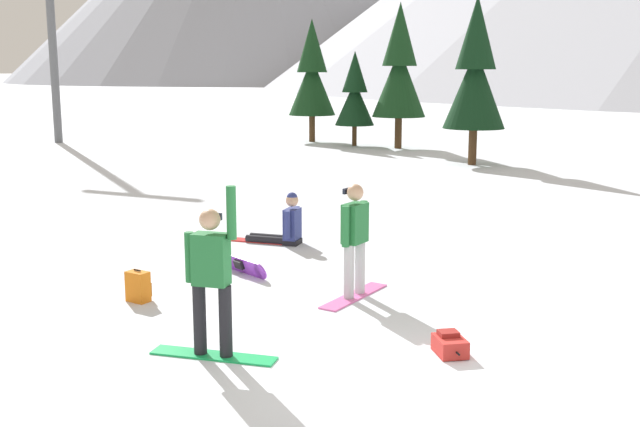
{
  "coord_description": "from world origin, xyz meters",
  "views": [
    {
      "loc": [
        2.4,
        -7.43,
        3.27
      ],
      "look_at": [
        -2.62,
        3.45,
        1.0
      ],
      "focal_mm": 42.95,
      "sensor_mm": 36.0,
      "label": 1
    }
  ],
  "objects_px": {
    "snowboarder_foreground": "(211,277)",
    "snowboarder_midground": "(355,238)",
    "backpack_red": "(450,345)",
    "pine_tree_slender": "(475,74)",
    "loose_snowboard_far_spare": "(233,262)",
    "pine_tree_tall": "(355,94)",
    "pine_tree_short": "(312,75)",
    "backpack_orange": "(139,287)",
    "snowboarder_background": "(284,226)",
    "pine_tree_young": "(399,70)"
  },
  "relations": [
    {
      "from": "snowboarder_background",
      "to": "pine_tree_young",
      "type": "relative_size",
      "value": 0.31
    },
    {
      "from": "snowboarder_midground",
      "to": "pine_tree_slender",
      "type": "xyz_separation_m",
      "value": [
        -2.2,
        16.16,
        2.23
      ]
    },
    {
      "from": "backpack_red",
      "to": "pine_tree_tall",
      "type": "relative_size",
      "value": 0.14
    },
    {
      "from": "pine_tree_young",
      "to": "backpack_orange",
      "type": "bearing_deg",
      "value": -80.55
    },
    {
      "from": "loose_snowboard_far_spare",
      "to": "snowboarder_midground",
      "type": "bearing_deg",
      "value": -12.64
    },
    {
      "from": "backpack_orange",
      "to": "pine_tree_tall",
      "type": "xyz_separation_m",
      "value": [
        -5.68,
        22.05,
        1.98
      ]
    },
    {
      "from": "snowboarder_foreground",
      "to": "backpack_red",
      "type": "distance_m",
      "value": 2.87
    },
    {
      "from": "backpack_orange",
      "to": "snowboarder_background",
      "type": "bearing_deg",
      "value": 87.37
    },
    {
      "from": "backpack_red",
      "to": "pine_tree_slender",
      "type": "relative_size",
      "value": 0.1
    },
    {
      "from": "backpack_red",
      "to": "pine_tree_young",
      "type": "bearing_deg",
      "value": 110.49
    },
    {
      "from": "snowboarder_foreground",
      "to": "snowboarder_midground",
      "type": "height_order",
      "value": "snowboarder_foreground"
    },
    {
      "from": "snowboarder_background",
      "to": "snowboarder_midground",
      "type": "bearing_deg",
      "value": -46.24
    },
    {
      "from": "pine_tree_slender",
      "to": "snowboarder_midground",
      "type": "bearing_deg",
      "value": -82.23
    },
    {
      "from": "pine_tree_slender",
      "to": "snowboarder_background",
      "type": "bearing_deg",
      "value": -91.37
    },
    {
      "from": "backpack_orange",
      "to": "pine_tree_young",
      "type": "bearing_deg",
      "value": 99.45
    },
    {
      "from": "pine_tree_young",
      "to": "loose_snowboard_far_spare",
      "type": "bearing_deg",
      "value": -78.64
    },
    {
      "from": "backpack_red",
      "to": "pine_tree_slender",
      "type": "distance_m",
      "value": 18.51
    },
    {
      "from": "snowboarder_foreground",
      "to": "pine_tree_young",
      "type": "height_order",
      "value": "pine_tree_young"
    },
    {
      "from": "loose_snowboard_far_spare",
      "to": "snowboarder_background",
      "type": "bearing_deg",
      "value": 94.25
    },
    {
      "from": "pine_tree_tall",
      "to": "backpack_orange",
      "type": "bearing_deg",
      "value": -75.54
    },
    {
      "from": "backpack_orange",
      "to": "pine_tree_short",
      "type": "height_order",
      "value": "pine_tree_short"
    },
    {
      "from": "snowboarder_background",
      "to": "pine_tree_tall",
      "type": "bearing_deg",
      "value": 108.14
    },
    {
      "from": "snowboarder_midground",
      "to": "pine_tree_young",
      "type": "height_order",
      "value": "pine_tree_young"
    },
    {
      "from": "backpack_orange",
      "to": "loose_snowboard_far_spare",
      "type": "bearing_deg",
      "value": 80.26
    },
    {
      "from": "loose_snowboard_far_spare",
      "to": "backpack_red",
      "type": "xyz_separation_m",
      "value": [
        4.24,
        -2.18,
        -0.03
      ]
    },
    {
      "from": "snowboarder_foreground",
      "to": "loose_snowboard_far_spare",
      "type": "distance_m",
      "value": 3.91
    },
    {
      "from": "pine_tree_slender",
      "to": "pine_tree_short",
      "type": "height_order",
      "value": "pine_tree_slender"
    },
    {
      "from": "snowboarder_foreground",
      "to": "backpack_red",
      "type": "xyz_separation_m",
      "value": [
        2.46,
        1.21,
        -0.83
      ]
    },
    {
      "from": "loose_snowboard_far_spare",
      "to": "backpack_orange",
      "type": "relative_size",
      "value": 3.53
    },
    {
      "from": "snowboarder_midground",
      "to": "backpack_orange",
      "type": "height_order",
      "value": "snowboarder_midground"
    },
    {
      "from": "backpack_red",
      "to": "pine_tree_tall",
      "type": "bearing_deg",
      "value": 114.83
    },
    {
      "from": "snowboarder_midground",
      "to": "loose_snowboard_far_spare",
      "type": "height_order",
      "value": "snowboarder_midground"
    },
    {
      "from": "pine_tree_slender",
      "to": "pine_tree_young",
      "type": "bearing_deg",
      "value": 134.52
    },
    {
      "from": "pine_tree_short",
      "to": "pine_tree_tall",
      "type": "bearing_deg",
      "value": -21.3
    },
    {
      "from": "snowboarder_foreground",
      "to": "snowboarder_midground",
      "type": "xyz_separation_m",
      "value": [
        0.59,
        2.86,
        -0.08
      ]
    },
    {
      "from": "snowboarder_foreground",
      "to": "backpack_orange",
      "type": "bearing_deg",
      "value": 147.16
    },
    {
      "from": "snowboarder_background",
      "to": "backpack_orange",
      "type": "height_order",
      "value": "snowboarder_background"
    },
    {
      "from": "loose_snowboard_far_spare",
      "to": "pine_tree_tall",
      "type": "distance_m",
      "value": 21.02
    },
    {
      "from": "snowboarder_foreground",
      "to": "snowboarder_background",
      "type": "xyz_separation_m",
      "value": [
        -1.94,
        5.5,
        -0.6
      ]
    },
    {
      "from": "snowboarder_midground",
      "to": "pine_tree_young",
      "type": "distance_m",
      "value": 21.48
    },
    {
      "from": "snowboarder_foreground",
      "to": "backpack_red",
      "type": "bearing_deg",
      "value": 26.24
    },
    {
      "from": "snowboarder_midground",
      "to": "pine_tree_young",
      "type": "bearing_deg",
      "value": 107.33
    },
    {
      "from": "pine_tree_slender",
      "to": "pine_tree_tall",
      "type": "distance_m",
      "value": 7.66
    },
    {
      "from": "snowboarder_background",
      "to": "loose_snowboard_far_spare",
      "type": "bearing_deg",
      "value": -85.75
    },
    {
      "from": "backpack_red",
      "to": "pine_tree_short",
      "type": "xyz_separation_m",
      "value": [
        -12.75,
        23.17,
        2.86
      ]
    },
    {
      "from": "snowboarder_midground",
      "to": "backpack_red",
      "type": "xyz_separation_m",
      "value": [
        1.87,
        -1.64,
        -0.76
      ]
    },
    {
      "from": "backpack_orange",
      "to": "pine_tree_slender",
      "type": "xyz_separation_m",
      "value": [
        0.51,
        17.64,
        2.89
      ]
    },
    {
      "from": "snowboarder_midground",
      "to": "loose_snowboard_far_spare",
      "type": "bearing_deg",
      "value": 167.36
    },
    {
      "from": "pine_tree_tall",
      "to": "pine_tree_young",
      "type": "distance_m",
      "value": 2.3
    },
    {
      "from": "backpack_red",
      "to": "snowboarder_midground",
      "type": "bearing_deg",
      "value": 138.71
    }
  ]
}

